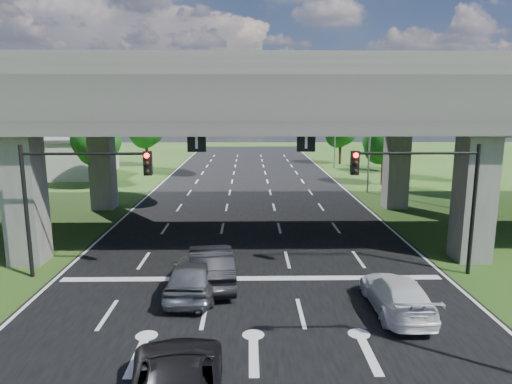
{
  "coord_description": "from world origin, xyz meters",
  "views": [
    {
      "loc": [
        -0.15,
        -15.85,
        7.67
      ],
      "look_at": [
        0.24,
        6.87,
        3.34
      ],
      "focal_mm": 32.0,
      "sensor_mm": 36.0,
      "label": 1
    }
  ],
  "objects_px": {
    "car_white": "(397,294)",
    "signal_left": "(73,186)",
    "streetlight_far": "(366,127)",
    "car_dark": "(211,265)",
    "streetlight_beyond": "(332,120)",
    "signal_right": "(428,185)",
    "car_silver": "(195,274)"
  },
  "relations": [
    {
      "from": "car_white",
      "to": "signal_left",
      "type": "bearing_deg",
      "value": -16.24
    },
    {
      "from": "streetlight_far",
      "to": "car_dark",
      "type": "xyz_separation_m",
      "value": [
        -11.9,
        -21.0,
        -4.98
      ]
    },
    {
      "from": "streetlight_beyond",
      "to": "car_white",
      "type": "bearing_deg",
      "value": -96.72
    },
    {
      "from": "signal_left",
      "to": "car_dark",
      "type": "distance_m",
      "value": 6.94
    },
    {
      "from": "signal_left",
      "to": "streetlight_beyond",
      "type": "bearing_deg",
      "value": 63.57
    },
    {
      "from": "streetlight_beyond",
      "to": "car_dark",
      "type": "xyz_separation_m",
      "value": [
        -11.9,
        -37.0,
        -4.98
      ]
    },
    {
      "from": "signal_left",
      "to": "streetlight_beyond",
      "type": "relative_size",
      "value": 0.6
    },
    {
      "from": "signal_right",
      "to": "streetlight_far",
      "type": "height_order",
      "value": "streetlight_far"
    },
    {
      "from": "signal_right",
      "to": "car_dark",
      "type": "bearing_deg",
      "value": -174.41
    },
    {
      "from": "streetlight_far",
      "to": "streetlight_beyond",
      "type": "relative_size",
      "value": 1.0
    },
    {
      "from": "car_white",
      "to": "car_dark",
      "type": "bearing_deg",
      "value": -21.96
    },
    {
      "from": "streetlight_far",
      "to": "signal_left",
      "type": "bearing_deg",
      "value": -131.78
    },
    {
      "from": "streetlight_beyond",
      "to": "car_white",
      "type": "distance_m",
      "value": 40.5
    },
    {
      "from": "streetlight_far",
      "to": "car_white",
      "type": "height_order",
      "value": "streetlight_far"
    },
    {
      "from": "signal_left",
      "to": "car_white",
      "type": "relative_size",
      "value": 1.28
    },
    {
      "from": "signal_right",
      "to": "streetlight_beyond",
      "type": "xyz_separation_m",
      "value": [
        2.27,
        36.06,
        1.66
      ]
    },
    {
      "from": "streetlight_beyond",
      "to": "car_white",
      "type": "xyz_separation_m",
      "value": [
        -4.7,
        -39.89,
        -5.14
      ]
    },
    {
      "from": "signal_right",
      "to": "streetlight_beyond",
      "type": "distance_m",
      "value": 36.17
    },
    {
      "from": "signal_right",
      "to": "streetlight_far",
      "type": "relative_size",
      "value": 0.6
    },
    {
      "from": "car_dark",
      "to": "car_silver",
      "type": "bearing_deg",
      "value": 55.1
    },
    {
      "from": "car_silver",
      "to": "car_white",
      "type": "xyz_separation_m",
      "value": [
        7.75,
        -1.82,
        -0.14
      ]
    },
    {
      "from": "signal_right",
      "to": "streetlight_far",
      "type": "bearing_deg",
      "value": 83.53
    },
    {
      "from": "car_silver",
      "to": "car_dark",
      "type": "xyz_separation_m",
      "value": [
        0.55,
        1.08,
        0.01
      ]
    },
    {
      "from": "signal_left",
      "to": "car_white",
      "type": "xyz_separation_m",
      "value": [
        13.22,
        -3.84,
        -3.48
      ]
    },
    {
      "from": "streetlight_far",
      "to": "streetlight_beyond",
      "type": "distance_m",
      "value": 16.0
    },
    {
      "from": "signal_left",
      "to": "streetlight_beyond",
      "type": "distance_m",
      "value": 40.3
    },
    {
      "from": "car_silver",
      "to": "car_dark",
      "type": "distance_m",
      "value": 1.21
    },
    {
      "from": "car_dark",
      "to": "signal_right",
      "type": "bearing_deg",
      "value": 177.82
    },
    {
      "from": "signal_left",
      "to": "car_silver",
      "type": "relative_size",
      "value": 1.24
    },
    {
      "from": "streetlight_beyond",
      "to": "car_dark",
      "type": "distance_m",
      "value": 39.18
    },
    {
      "from": "signal_right",
      "to": "car_dark",
      "type": "height_order",
      "value": "signal_right"
    },
    {
      "from": "streetlight_beyond",
      "to": "car_silver",
      "type": "distance_m",
      "value": 40.37
    }
  ]
}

